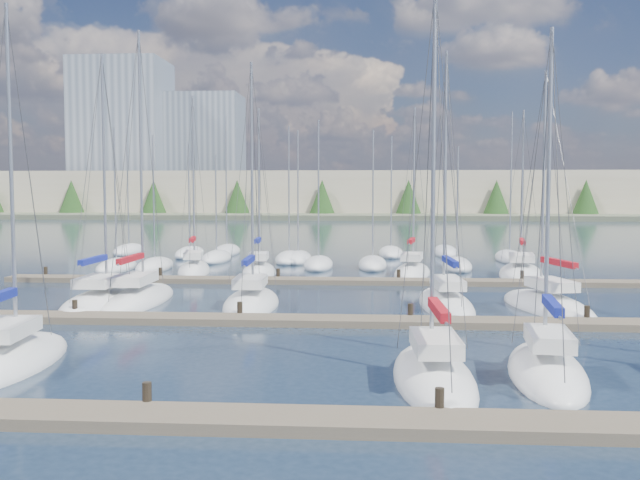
# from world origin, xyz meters

# --- Properties ---
(ground) EXTENTS (400.00, 400.00, 0.00)m
(ground) POSITION_xyz_m (0.00, 60.00, 0.00)
(ground) COLOR #233246
(ground) RESTS_ON ground
(dock_near) EXTENTS (44.00, 1.93, 1.10)m
(dock_near) POSITION_xyz_m (0.00, 2.01, 0.15)
(dock_near) COLOR #6B5E4C
(dock_near) RESTS_ON ground
(dock_mid) EXTENTS (44.00, 1.93, 1.10)m
(dock_mid) POSITION_xyz_m (0.00, 16.01, 0.15)
(dock_mid) COLOR #6B5E4C
(dock_mid) RESTS_ON ground
(dock_far) EXTENTS (44.00, 1.93, 1.10)m
(dock_far) POSITION_xyz_m (0.00, 30.01, 0.15)
(dock_far) COLOR #6B5E4C
(dock_far) RESTS_ON ground
(sailboat_p) EXTENTS (3.56, 7.69, 12.72)m
(sailboat_p) POSITION_xyz_m (5.14, 35.06, 0.19)
(sailboat_p) COLOR white
(sailboat_p) RESTS_ON ground
(sailboat_n) EXTENTS (3.50, 7.80, 13.70)m
(sailboat_n) POSITION_xyz_m (-10.82, 35.32, 0.20)
(sailboat_n) COLOR white
(sailboat_n) RESTS_ON ground
(sailboat_o) EXTENTS (2.91, 6.79, 12.67)m
(sailboat_o) POSITION_xyz_m (-5.89, 34.63, 0.20)
(sailboat_o) COLOR white
(sailboat_o) RESTS_ON ground
(sailboat_h) EXTENTS (3.23, 8.39, 14.00)m
(sailboat_h) POSITION_xyz_m (-12.03, 20.44, 0.17)
(sailboat_h) COLOR white
(sailboat_h) RESTS_ON ground
(sailboat_e) EXTENTS (3.21, 7.76, 12.18)m
(sailboat_e) POSITION_xyz_m (7.94, 7.51, 0.19)
(sailboat_e) COLOR white
(sailboat_e) RESTS_ON ground
(sailboat_j) EXTENTS (3.15, 8.15, 13.53)m
(sailboat_j) POSITION_xyz_m (-4.11, 20.78, 0.18)
(sailboat_j) COLOR white
(sailboat_j) RESTS_ON ground
(sailboat_q) EXTENTS (4.41, 9.01, 12.47)m
(sailboat_q) POSITION_xyz_m (12.81, 35.13, 0.17)
(sailboat_q) COLOR white
(sailboat_q) RESTS_ON ground
(sailboat_k) EXTENTS (3.05, 9.45, 14.05)m
(sailboat_k) POSITION_xyz_m (6.07, 21.13, 0.19)
(sailboat_k) COLOR white
(sailboat_k) RESTS_ON ground
(sailboat_i) EXTENTS (2.80, 9.62, 15.45)m
(sailboat_i) POSITION_xyz_m (-10.39, 21.48, 0.19)
(sailboat_i) COLOR white
(sailboat_i) RESTS_ON ground
(sailboat_l) EXTENTS (4.69, 8.96, 12.93)m
(sailboat_l) POSITION_xyz_m (11.19, 20.87, 0.18)
(sailboat_l) COLOR white
(sailboat_l) RESTS_ON ground
(sailboat_c) EXTENTS (3.62, 8.21, 13.35)m
(sailboat_c) POSITION_xyz_m (-10.48, 7.73, 0.18)
(sailboat_c) COLOR white
(sailboat_c) RESTS_ON ground
(sailboat_d) EXTENTS (2.82, 8.17, 13.28)m
(sailboat_d) POSITION_xyz_m (4.17, 6.59, 0.19)
(sailboat_d) COLOR white
(sailboat_d) RESTS_ON ground
(distant_boats) EXTENTS (36.93, 20.75, 13.30)m
(distant_boats) POSITION_xyz_m (-4.34, 43.76, 0.29)
(distant_boats) COLOR #9EA0A5
(distant_boats) RESTS_ON ground
(shoreline) EXTENTS (400.00, 60.00, 38.00)m
(shoreline) POSITION_xyz_m (-13.29, 149.77, 7.44)
(shoreline) COLOR #666B51
(shoreline) RESTS_ON ground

